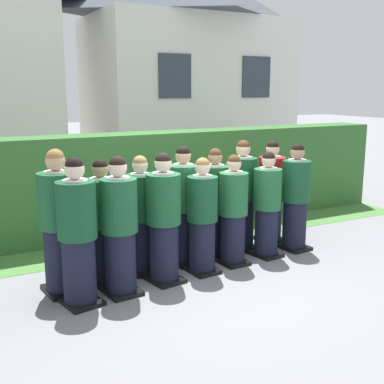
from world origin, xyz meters
TOP-DOWN VIEW (x-y plane):
  - ground_plane at (0.00, 0.00)m, footprint 60.00×60.00m
  - student_front_row_0 at (-1.66, -0.21)m, footprint 0.48×0.57m
  - student_front_row_1 at (-1.16, -0.15)m, footprint 0.44×0.54m
  - student_front_row_2 at (-0.54, -0.05)m, footprint 0.45×0.55m
  - student_front_row_3 at (0.03, 0.01)m, footprint 0.40×0.51m
  - student_front_row_4 at (0.57, 0.10)m, footprint 0.40×0.46m
  - student_front_row_5 at (1.17, 0.14)m, footprint 0.41×0.48m
  - student_front_row_6 at (1.74, 0.20)m, footprint 0.42×0.53m
  - student_rear_row_0 at (-1.77, 0.22)m, footprint 0.45×0.56m
  - student_rear_row_1 at (-1.22, 0.32)m, footprint 0.41×0.48m
  - student_rear_row_2 at (-0.67, 0.39)m, footprint 0.41×0.48m
  - student_rear_row_3 at (-0.02, 0.44)m, footprint 0.43×0.54m
  - student_rear_row_4 at (0.51, 0.50)m, footprint 0.41×0.47m
  - student_rear_row_5 at (1.05, 0.61)m, footprint 0.45×0.55m
  - student_in_red_blazer at (1.67, 0.71)m, footprint 0.43×0.51m
  - hedge at (0.00, 2.26)m, footprint 9.98×0.70m
  - school_building_main at (3.81, 7.78)m, footprint 5.84×3.74m
  - lawn_strip at (0.00, 1.46)m, footprint 9.98×0.90m

SIDE VIEW (x-z plane):
  - ground_plane at x=0.00m, z-range 0.00..0.00m
  - lawn_strip at x=0.00m, z-range 0.00..0.01m
  - student_front_row_5 at x=1.17m, z-range -0.04..1.49m
  - student_front_row_4 at x=0.57m, z-range -0.04..1.49m
  - student_front_row_3 at x=0.03m, z-range -0.04..1.50m
  - student_rear_row_2 at x=-0.67m, z-range -0.04..1.52m
  - student_rear_row_1 at x=-1.22m, z-range -0.04..1.53m
  - student_rear_row_4 at x=0.51m, z-range -0.04..1.54m
  - student_in_red_blazer at x=1.67m, z-range -0.04..1.57m
  - student_front_row_6 at x=1.74m, z-range -0.04..1.57m
  - student_front_row_2 at x=-0.54m, z-range -0.04..1.60m
  - student_rear_row_3 at x=-0.02m, z-range -0.04..1.60m
  - student_front_row_1 at x=-1.16m, z-range -0.04..1.62m
  - student_rear_row_5 at x=1.05m, z-range -0.04..1.62m
  - student_front_row_0 at x=-1.66m, z-range -0.04..1.64m
  - student_rear_row_0 at x=-1.77m, z-range -0.04..1.69m
  - hedge at x=0.00m, z-range 0.00..1.67m
  - school_building_main at x=3.81m, z-range 0.08..6.08m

